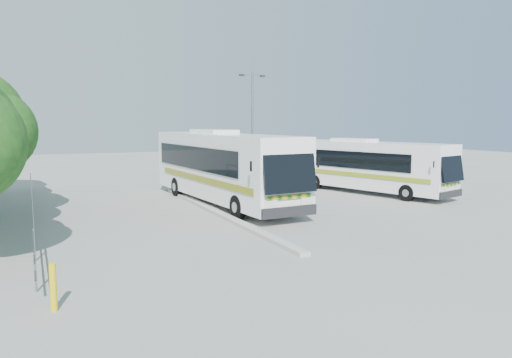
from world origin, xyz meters
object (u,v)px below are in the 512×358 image
coach_adjacent (366,165)px  lamppost (252,124)px  coach_main (223,166)px  bollard (53,287)px

coach_adjacent → lamppost: (-5.02, 5.30, 2.39)m
coach_main → coach_adjacent: (9.15, 0.22, -0.31)m
lamppost → bollard: (-12.78, -17.76, -3.50)m
coach_main → bollard: coach_main is taller
coach_main → lamppost: lamppost is taller
coach_main → bollard: size_ratio=11.92×
coach_adjacent → lamppost: bearing=117.0°
coach_adjacent → lamppost: 7.68m
coach_main → lamppost: (4.13, 5.52, 2.09)m
coach_main → bollard: bearing=-129.6°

